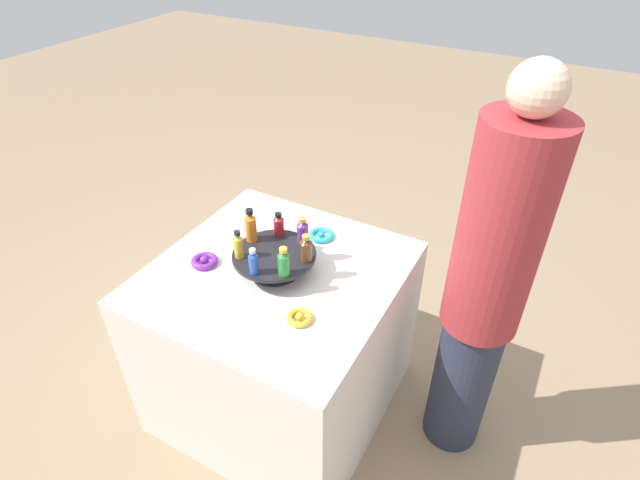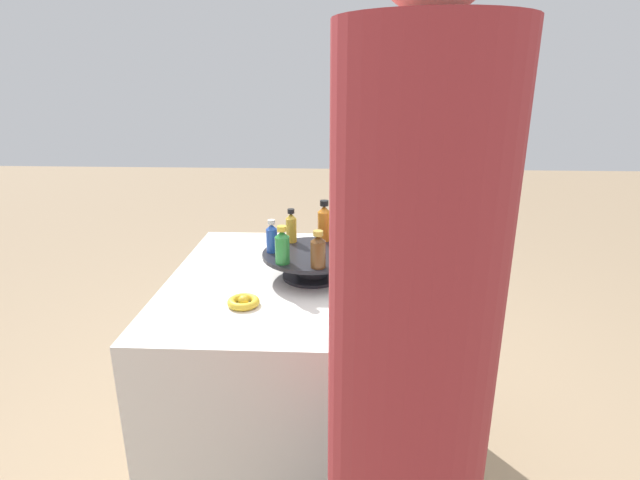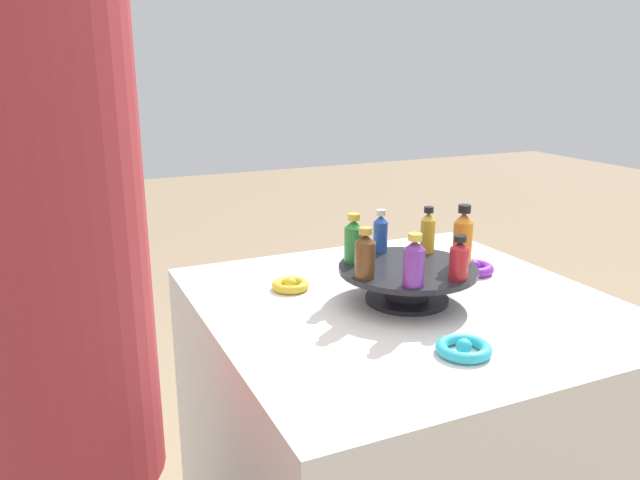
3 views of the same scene
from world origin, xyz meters
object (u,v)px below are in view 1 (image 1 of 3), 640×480
(bottle_blue, at_px, (253,262))
(ribbon_bow_gold, at_px, (300,318))
(bottle_orange, at_px, (251,226))
(bottle_green, at_px, (284,262))
(display_stand, at_px, (275,259))
(bottle_red, at_px, (279,225))
(bottle_brown, at_px, (306,249))
(bottle_purple, at_px, (303,231))
(bottle_gold, at_px, (238,245))
(ribbon_bow_teal, at_px, (321,235))
(person_figure, at_px, (485,292))
(ribbon_bow_purple, at_px, (204,261))

(bottle_blue, height_order, ribbon_bow_gold, bottle_blue)
(bottle_orange, bearing_deg, bottle_green, 62.49)
(display_stand, bearing_deg, bottle_orange, -104.65)
(bottle_blue, bearing_deg, bottle_orange, -143.22)
(bottle_blue, xyz_separation_m, bottle_red, (-0.24, -0.05, -0.00))
(bottle_red, xyz_separation_m, ribbon_bow_gold, (0.29, 0.26, -0.11))
(bottle_brown, xyz_separation_m, bottle_purple, (-0.09, -0.06, 0.00))
(bottle_green, relative_size, bottle_gold, 1.01)
(ribbon_bow_teal, bearing_deg, ribbon_bow_gold, 20.07)
(display_stand, bearing_deg, ribbon_bow_teal, 170.07)
(bottle_brown, bearing_deg, person_figure, 106.86)
(display_stand, height_order, bottle_green, bottle_green)
(bottle_orange, relative_size, person_figure, 0.09)
(bottle_orange, xyz_separation_m, ribbon_bow_gold, (0.21, 0.33, -0.13))
(bottle_green, relative_size, ribbon_bow_teal, 1.09)
(bottle_red, bearing_deg, bottle_gold, -14.65)
(bottle_gold, height_order, ribbon_bow_gold, bottle_gold)
(bottle_purple, distance_m, bottle_gold, 0.24)
(bottle_purple, xyz_separation_m, person_figure, (-0.09, 0.66, -0.08))
(bottle_green, bearing_deg, ribbon_bow_purple, -87.77)
(bottle_red, height_order, ribbon_bow_purple, bottle_red)
(bottle_brown, bearing_deg, ribbon_bow_gold, 23.89)
(ribbon_bow_teal, bearing_deg, bottle_brown, 16.84)
(display_stand, height_order, bottle_orange, bottle_orange)
(bottle_red, bearing_deg, bottle_purple, 88.21)
(bottle_red, distance_m, bottle_orange, 0.11)
(bottle_brown, distance_m, bottle_red, 0.19)
(bottle_brown, xyz_separation_m, bottle_orange, (-0.01, -0.24, 0.01))
(ribbon_bow_gold, relative_size, ribbon_bow_teal, 0.86)
(bottle_purple, bearing_deg, display_stand, -27.51)
(bottle_brown, distance_m, ribbon_bow_teal, 0.28)
(ribbon_bow_gold, bearing_deg, bottle_purple, -151.87)
(ribbon_bow_gold, height_order, ribbon_bow_purple, ribbon_bow_purple)
(bottle_purple, xyz_separation_m, bottle_gold, (0.18, -0.16, 0.00))
(ribbon_bow_gold, bearing_deg, ribbon_bow_purple, -99.93)
(display_stand, height_order, bottle_brown, bottle_brown)
(bottle_purple, xyz_separation_m, ribbon_bow_teal, (-0.16, -0.01, -0.12))
(person_figure, bearing_deg, display_stand, 0.00)
(bottle_orange, xyz_separation_m, ribbon_bow_purple, (0.13, -0.14, -0.13))
(ribbon_bow_purple, bearing_deg, bottle_green, 92.23)
(bottle_orange, xyz_separation_m, ribbon_bow_teal, (-0.24, 0.17, -0.13))
(display_stand, height_order, bottle_red, bottle_red)
(bottle_blue, bearing_deg, bottle_gold, -117.51)
(bottle_gold, xyz_separation_m, ribbon_bow_purple, (0.02, -0.16, -0.12))
(bottle_green, height_order, ribbon_bow_gold, bottle_green)
(bottle_purple, bearing_deg, bottle_blue, -14.65)
(bottle_blue, distance_m, bottle_red, 0.24)
(bottle_brown, height_order, bottle_gold, bottle_gold)
(display_stand, height_order, bottle_blue, bottle_blue)
(bottle_green, height_order, bottle_purple, bottle_green)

